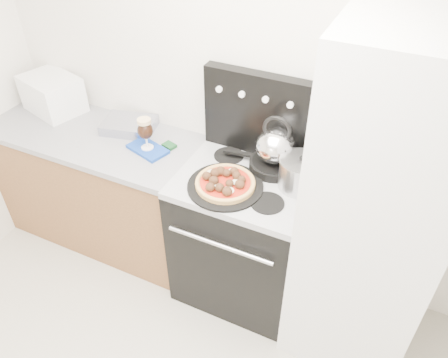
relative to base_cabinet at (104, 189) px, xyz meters
The scene contains 16 objects.
room_shell 1.59m from the base_cabinet, 41.46° to the right, with size 3.52×3.01×2.52m.
base_cabinet is the anchor object (origin of this frame).
countertop 0.45m from the base_cabinet, ahead, with size 1.48×0.63×0.04m, color gray.
stove_body 1.11m from the base_cabinet, ahead, with size 0.76×0.65×0.88m, color black.
cooktop 1.20m from the base_cabinet, ahead, with size 0.76×0.65×0.04m, color #ADADB2.
backguard 1.35m from the base_cabinet, 12.75° to the left, with size 0.76×0.08×0.50m, color black.
fridge 1.88m from the base_cabinet, ahead, with size 0.64×0.68×1.90m, color silver.
toaster_oven 0.74m from the base_cabinet, 161.65° to the left, with size 0.39×0.29×0.24m, color white.
foil_sheet 0.56m from the base_cabinet, 35.63° to the left, with size 0.33×0.24×0.07m, color silver.
oven_mitt 0.65m from the base_cabinet, ahead, with size 0.25×0.14×0.02m, color #153EA5.
beer_glass 0.74m from the base_cabinet, ahead, with size 0.09×0.09×0.21m, color black, non-canonical shape.
pizza_pan 1.15m from the base_cabinet, ahead, with size 0.42×0.42×0.01m, color black.
pizza 1.17m from the base_cabinet, ahead, with size 0.33×0.33×0.05m, color tan, non-canonical shape.
skillet 1.32m from the base_cabinet, ahead, with size 0.28×0.28×0.05m, color black.
tea_kettle 1.38m from the base_cabinet, ahead, with size 0.22×0.22×0.24m, color silver, non-canonical shape.
stock_pot 1.50m from the base_cabinet, ahead, with size 0.23×0.23×0.16m, color #B5B6B8.
Camera 1 is at (0.78, -0.61, 2.43)m, focal length 35.00 mm.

